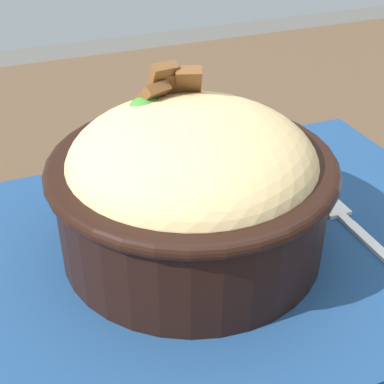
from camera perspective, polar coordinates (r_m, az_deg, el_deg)
name	(u,v)px	position (r m, az deg, el deg)	size (l,w,h in m)	color
table	(223,295)	(0.53, 3.23, -10.48)	(1.20, 0.96, 0.78)	#4C3826
placemat	(217,244)	(0.46, 2.54, -5.38)	(0.46, 0.33, 0.00)	navy
bowl	(192,182)	(0.42, -0.04, 1.04)	(0.26, 0.26, 0.14)	black
fork	(347,221)	(0.50, 15.61, -2.88)	(0.02, 0.13, 0.00)	silver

